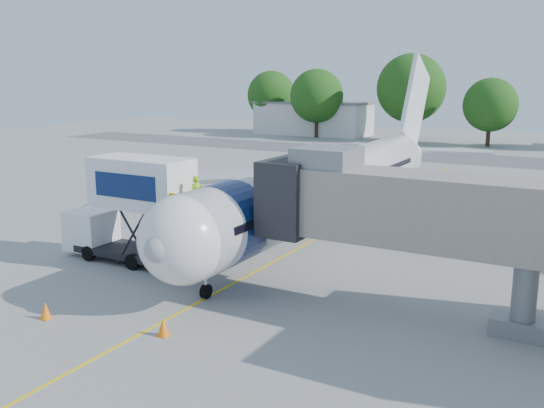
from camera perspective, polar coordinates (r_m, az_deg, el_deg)
The scene contains 14 objects.
ground at distance 34.59m, azimuth 2.95°, elevation -3.94°, with size 160.00×160.00×0.00m, color gray.
guidance_line at distance 34.58m, azimuth 2.95°, elevation -3.93°, with size 0.15×70.00×0.01m, color yellow.
taxiway_strip at distance 73.93m, azimuth 17.62°, elevation 4.10°, with size 120.00×10.00×0.01m, color #59595B.
aircraft at distance 37.57m, azimuth 5.80°, elevation 1.92°, with size 34.17×37.73×11.35m.
jet_bridge at distance 24.35m, azimuth 12.63°, elevation -0.52°, with size 13.90×3.20×6.60m.
catering_hiloader at distance 31.72m, azimuth -12.96°, elevation -0.56°, with size 8.52×2.44×5.50m.
ground_tug at distance 21.69m, azimuth -13.53°, elevation -12.07°, with size 3.97×2.45×1.49m.
safety_cone_a at distance 23.31m, azimuth -10.20°, elevation -11.33°, with size 0.45×0.45×0.72m.
safety_cone_b at distance 26.05m, azimuth -20.53°, elevation -9.40°, with size 0.44×0.44×0.70m.
outbuilding_left at distance 99.69m, azimuth 3.90°, elevation 8.09°, with size 18.40×8.40×5.30m.
tree_a at distance 102.61m, azimuth -0.06°, elevation 10.21°, with size 8.01×8.01×10.22m.
tree_b at distance 94.67m, azimuth 4.23°, elevation 10.11°, with size 8.20×8.20×10.46m.
tree_c at distance 90.90m, azimuth 12.96°, elevation 10.58°, with size 9.87×9.87×12.59m.
tree_d at distance 87.22m, azimuth 19.86°, elevation 8.76°, with size 7.20×7.20×9.19m.
Camera 1 is at (14.69, -29.83, 9.53)m, focal length 40.00 mm.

